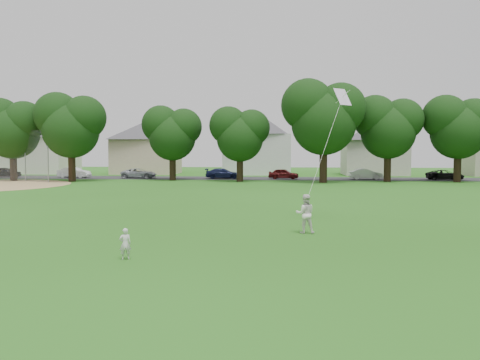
{
  "coord_description": "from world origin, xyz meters",
  "views": [
    {
      "loc": [
        3.59,
        -13.8,
        3.29
      ],
      "look_at": [
        2.12,
        2.0,
        2.3
      ],
      "focal_mm": 35.0,
      "sensor_mm": 36.0,
      "label": 1
    }
  ],
  "objects": [
    {
      "name": "older_boy",
      "position": [
        4.47,
        4.89,
        0.78
      ],
      "size": [
        0.79,
        0.63,
        1.56
      ],
      "primitive_type": "imported",
      "rotation": [
        0.0,
        0.0,
        3.19
      ],
      "color": "white",
      "rests_on": "ground"
    },
    {
      "name": "ground",
      "position": [
        0.0,
        0.0,
        0.0
      ],
      "size": [
        160.0,
        160.0,
        0.0
      ],
      "primitive_type": "plane",
      "color": "#225613",
      "rests_on": "ground"
    },
    {
      "name": "kite",
      "position": [
        5.37,
        6.49,
        3.44
      ],
      "size": [
        1.41,
        2.08,
        5.92
      ],
      "color": "silver",
      "rests_on": "ground"
    },
    {
      "name": "parked_cars",
      "position": [
        2.31,
        41.0,
        0.61
      ],
      "size": [
        71.75,
        2.09,
        1.3
      ],
      "color": "black",
      "rests_on": "ground"
    },
    {
      "name": "tree_row",
      "position": [
        -0.61,
        35.82,
        6.35
      ],
      "size": [
        80.65,
        8.86,
        10.98
      ],
      "color": "black",
      "rests_on": "ground"
    },
    {
      "name": "street",
      "position": [
        0.0,
        42.0,
        0.01
      ],
      "size": [
        90.0,
        7.0,
        0.01
      ],
      "primitive_type": "cube",
      "color": "#2D2D30",
      "rests_on": "ground"
    },
    {
      "name": "toddler",
      "position": [
        -1.16,
        -0.22,
        0.48
      ],
      "size": [
        0.41,
        0.35,
        0.97
      ],
      "primitive_type": "imported",
      "rotation": [
        0.0,
        0.0,
        3.54
      ],
      "color": "silver",
      "rests_on": "ground"
    },
    {
      "name": "house_row",
      "position": [
        -1.47,
        52.0,
        4.74
      ],
      "size": [
        76.54,
        13.34,
        10.14
      ],
      "color": "silver",
      "rests_on": "ground"
    }
  ]
}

